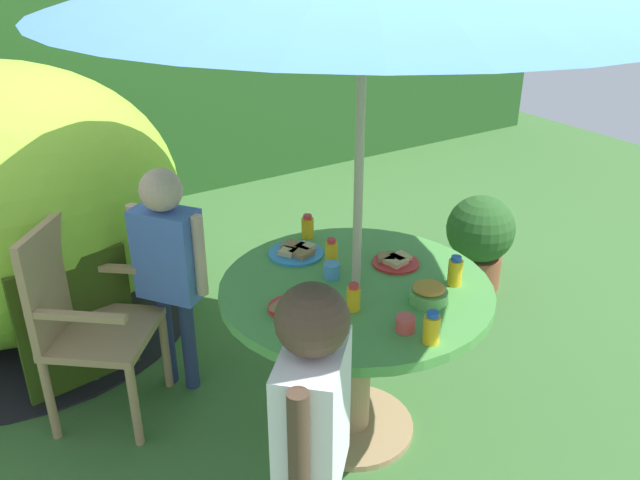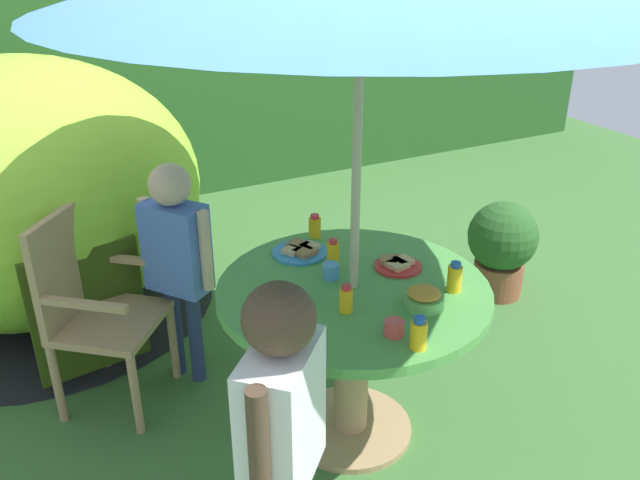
# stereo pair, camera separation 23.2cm
# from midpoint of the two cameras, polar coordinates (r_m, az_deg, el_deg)

# --- Properties ---
(ground_plane) EXTENTS (10.00, 10.00, 0.02)m
(ground_plane) POSITION_cam_midpoint_polar(r_m,az_deg,el_deg) (3.13, 0.58, -16.14)
(ground_plane) COLOR #3D6B33
(hedge_backdrop) EXTENTS (9.00, 0.70, 1.89)m
(hedge_backdrop) POSITION_cam_midpoint_polar(r_m,az_deg,el_deg) (5.66, -19.33, 12.74)
(hedge_backdrop) COLOR #285623
(hedge_backdrop) RESTS_ON ground_plane
(garden_table) EXTENTS (1.12, 1.12, 0.75)m
(garden_table) POSITION_cam_midpoint_polar(r_m,az_deg,el_deg) (2.78, 0.64, -7.23)
(garden_table) COLOR tan
(garden_table) RESTS_ON ground_plane
(wooden_chair) EXTENTS (0.61, 0.62, 0.95)m
(wooden_chair) POSITION_cam_midpoint_polar(r_m,az_deg,el_deg) (3.13, -21.97, -5.96)
(wooden_chair) COLOR tan
(wooden_chair) RESTS_ON ground_plane
(potted_plant) EXTENTS (0.42, 0.42, 0.60)m
(potted_plant) POSITION_cam_midpoint_polar(r_m,az_deg,el_deg) (4.14, 12.13, 0.16)
(potted_plant) COLOR brown
(potted_plant) RESTS_ON ground_plane
(child_in_blue_shirt) EXTENTS (0.30, 0.33, 1.13)m
(child_in_blue_shirt) POSITION_cam_midpoint_polar(r_m,az_deg,el_deg) (3.09, -15.16, -1.24)
(child_in_blue_shirt) COLOR navy
(child_in_blue_shirt) RESTS_ON ground_plane
(child_in_white_shirt) EXTENTS (0.35, 0.35, 1.22)m
(child_in_white_shirt) POSITION_cam_midpoint_polar(r_m,az_deg,el_deg) (1.98, -4.13, -15.30)
(child_in_white_shirt) COLOR navy
(child_in_white_shirt) RESTS_ON ground_plane
(snack_bowl) EXTENTS (0.15, 0.15, 0.08)m
(snack_bowl) POSITION_cam_midpoint_polar(r_m,az_deg,el_deg) (2.57, 6.85, -4.66)
(snack_bowl) COLOR #66B259
(snack_bowl) RESTS_ON garden_table
(plate_far_left) EXTENTS (0.20, 0.20, 0.03)m
(plate_far_left) POSITION_cam_midpoint_polar(r_m,az_deg,el_deg) (2.84, 4.21, -1.89)
(plate_far_left) COLOR red
(plate_far_left) RESTS_ON garden_table
(plate_back_edge) EXTENTS (0.20, 0.20, 0.03)m
(plate_back_edge) POSITION_cam_midpoint_polar(r_m,az_deg,el_deg) (2.52, -4.97, -5.81)
(plate_back_edge) COLOR red
(plate_back_edge) RESTS_ON garden_table
(plate_near_right) EXTENTS (0.25, 0.25, 0.03)m
(plate_near_right) POSITION_cam_midpoint_polar(r_m,az_deg,el_deg) (2.93, -4.33, -1.06)
(plate_near_right) COLOR #338CD8
(plate_near_right) RESTS_ON garden_table
(juice_bottle_near_left) EXTENTS (0.05, 0.05, 0.12)m
(juice_bottle_near_left) POSITION_cam_midpoint_polar(r_m,az_deg,el_deg) (2.81, -1.38, -1.16)
(juice_bottle_near_left) COLOR yellow
(juice_bottle_near_left) RESTS_ON garden_table
(juice_bottle_far_right) EXTENTS (0.06, 0.06, 0.11)m
(juice_bottle_far_right) POSITION_cam_midpoint_polar(r_m,az_deg,el_deg) (3.07, -3.25, 1.10)
(juice_bottle_far_right) COLOR yellow
(juice_bottle_far_right) RESTS_ON garden_table
(juice_bottle_center_front) EXTENTS (0.05, 0.05, 0.11)m
(juice_bottle_center_front) POSITION_cam_midpoint_polar(r_m,az_deg,el_deg) (2.49, 0.25, -5.09)
(juice_bottle_center_front) COLOR yellow
(juice_bottle_center_front) RESTS_ON garden_table
(juice_bottle_center_back) EXTENTS (0.06, 0.06, 0.13)m
(juice_bottle_center_back) POSITION_cam_midpoint_polar(r_m,az_deg,el_deg) (2.69, 9.24, -2.76)
(juice_bottle_center_back) COLOR yellow
(juice_bottle_center_back) RESTS_ON garden_table
(juice_bottle_mid_left) EXTENTS (0.06, 0.06, 0.12)m
(juice_bottle_mid_left) POSITION_cam_midpoint_polar(r_m,az_deg,el_deg) (2.32, 6.83, -7.68)
(juice_bottle_mid_left) COLOR yellow
(juice_bottle_mid_left) RESTS_ON garden_table
(cup_near) EXTENTS (0.07, 0.07, 0.06)m
(cup_near) POSITION_cam_midpoint_polar(r_m,az_deg,el_deg) (2.72, -1.43, -2.71)
(cup_near) COLOR #4C99D8
(cup_near) RESTS_ON garden_table
(cup_far) EXTENTS (0.07, 0.07, 0.06)m
(cup_far) POSITION_cam_midpoint_polar(r_m,az_deg,el_deg) (2.39, 4.64, -7.32)
(cup_far) COLOR #E04C47
(cup_far) RESTS_ON garden_table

